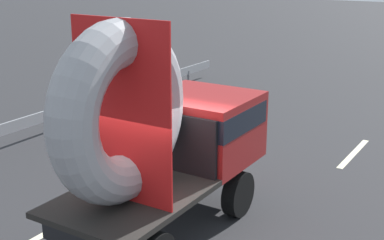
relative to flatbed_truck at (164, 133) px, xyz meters
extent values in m
plane|color=#28282B|center=(-0.19, -0.38, -1.94)|extent=(120.00, 120.00, 0.00)
cylinder|color=black|center=(-0.85, 1.31, -1.49)|extent=(0.28, 0.92, 0.92)
cylinder|color=black|center=(0.85, 1.31, -1.49)|extent=(0.28, 0.92, 0.92)
cylinder|color=black|center=(-0.85, -1.55, -1.49)|extent=(0.28, 0.92, 0.92)
cube|color=black|center=(0.00, -0.06, -1.04)|extent=(1.30, 4.63, 0.25)
cube|color=maroon|center=(0.00, 1.31, -0.24)|extent=(2.00, 1.89, 1.35)
cube|color=black|center=(0.00, 1.26, 0.06)|extent=(2.02, 1.80, 0.44)
cube|color=black|center=(0.00, -1.00, -0.87)|extent=(2.00, 2.74, 0.10)
cube|color=black|center=(0.00, 0.32, -0.27)|extent=(1.80, 0.08, 1.10)
torus|color=#9E9EA3|center=(0.00, -1.15, 0.67)|extent=(0.77, 2.97, 2.97)
cube|color=red|center=(0.00, -1.15, 0.67)|extent=(1.90, 0.03, 2.97)
cube|color=gray|center=(-6.28, 5.62, -1.39)|extent=(0.06, 13.50, 0.32)
cylinder|color=slate|center=(-6.28, 3.93, -1.67)|extent=(0.10, 0.10, 0.55)
cylinder|color=slate|center=(-6.28, 7.31, -1.67)|extent=(0.10, 0.10, 0.55)
cylinder|color=slate|center=(-6.28, 10.68, -1.67)|extent=(0.10, 0.10, 0.55)
cube|color=beige|center=(-1.84, 5.81, -1.94)|extent=(0.16, 2.60, 0.01)
cube|color=beige|center=(1.84, 6.06, -1.94)|extent=(0.16, 2.49, 0.01)
camera|label=1|loc=(5.19, -7.36, 2.98)|focal=49.64mm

